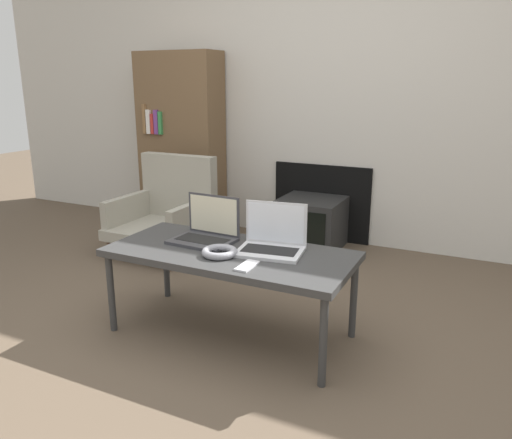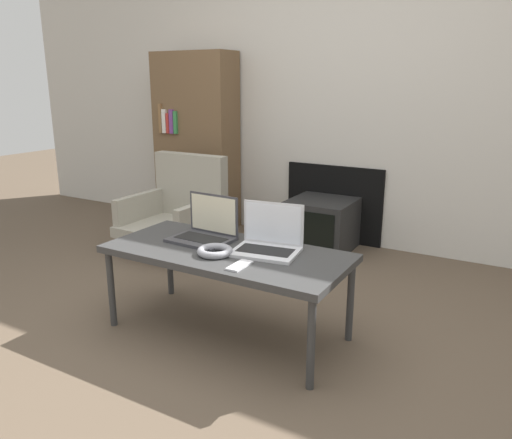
# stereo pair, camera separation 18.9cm
# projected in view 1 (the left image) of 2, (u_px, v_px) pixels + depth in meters

# --- Properties ---
(ground_plane) EXTENTS (14.00, 14.00, 0.00)m
(ground_plane) POSITION_uv_depth(u_px,v_px,m) (201.00, 360.00, 2.38)
(ground_plane) COLOR brown
(wall_back) EXTENTS (7.00, 0.08, 2.60)m
(wall_back) POSITION_uv_depth(u_px,v_px,m) (341.00, 81.00, 3.87)
(wall_back) COLOR beige
(wall_back) RESTS_ON ground_plane
(table) EXTENTS (1.24, 0.57, 0.46)m
(table) POSITION_uv_depth(u_px,v_px,m) (230.00, 257.00, 2.53)
(table) COLOR #333333
(table) RESTS_ON ground_plane
(laptop_left) EXTENTS (0.33, 0.25, 0.24)m
(laptop_left) POSITION_uv_depth(u_px,v_px,m) (207.00, 231.00, 2.66)
(laptop_left) COLOR #38383D
(laptop_left) RESTS_ON table
(laptop_right) EXTENTS (0.35, 0.28, 0.24)m
(laptop_right) POSITION_uv_depth(u_px,v_px,m) (272.00, 241.00, 2.50)
(laptop_right) COLOR silver
(laptop_right) RESTS_ON table
(headphones) EXTENTS (0.18, 0.18, 0.04)m
(headphones) POSITION_uv_depth(u_px,v_px,m) (220.00, 252.00, 2.44)
(headphones) COLOR gray
(headphones) RESTS_ON table
(phone) EXTENTS (0.06, 0.15, 0.01)m
(phone) POSITION_uv_depth(u_px,v_px,m) (247.00, 266.00, 2.30)
(phone) COLOR silver
(phone) RESTS_ON table
(tv) EXTENTS (0.48, 0.48, 0.40)m
(tv) POSITION_uv_depth(u_px,v_px,m) (311.00, 223.00, 3.95)
(tv) COLOR black
(tv) RESTS_ON ground_plane
(armchair) EXTENTS (0.64, 0.64, 0.73)m
(armchair) POSITION_uv_depth(u_px,v_px,m) (168.00, 209.00, 3.86)
(armchair) COLOR gray
(armchair) RESTS_ON ground_plane
(bookshelf) EXTENTS (0.74, 0.32, 1.53)m
(bookshelf) POSITION_uv_depth(u_px,v_px,m) (181.00, 142.00, 4.41)
(bookshelf) COLOR brown
(bookshelf) RESTS_ON ground_plane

